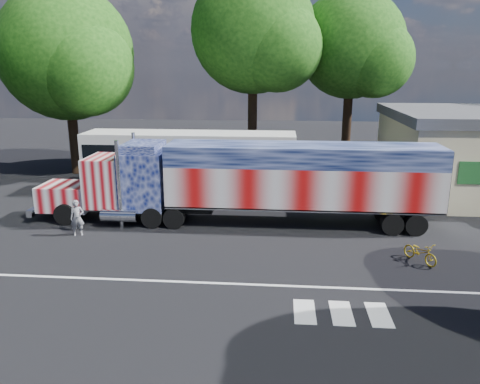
# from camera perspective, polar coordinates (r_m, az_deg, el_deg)

# --- Properties ---
(ground) EXTENTS (100.00, 100.00, 0.00)m
(ground) POSITION_cam_1_polar(r_m,az_deg,el_deg) (20.38, -0.72, -7.38)
(ground) COLOR black
(lane_markings) EXTENTS (30.00, 2.67, 0.01)m
(lane_markings) POSITION_cam_1_polar(r_m,az_deg,el_deg) (16.88, 3.92, -12.44)
(lane_markings) COLOR silver
(lane_markings) RESTS_ON ground
(semi_truck) EXTENTS (20.57, 3.25, 4.39)m
(semi_truck) POSITION_cam_1_polar(r_m,az_deg,el_deg) (23.44, 1.33, 1.45)
(semi_truck) COLOR black
(semi_truck) RESTS_ON ground
(coach_bus) EXTENTS (13.10, 3.05, 3.81)m
(coach_bus) POSITION_cam_1_polar(r_m,az_deg,el_deg) (29.50, -6.10, 3.68)
(coach_bus) COLOR white
(coach_bus) RESTS_ON ground
(woman) EXTENTS (0.74, 0.61, 1.73)m
(woman) POSITION_cam_1_polar(r_m,az_deg,el_deg) (23.39, -19.24, -3.00)
(woman) COLOR slate
(woman) RESTS_ON ground
(bicycle) EXTENTS (1.40, 1.71, 0.87)m
(bicycle) POSITION_cam_1_polar(r_m,az_deg,el_deg) (20.64, 21.12, -6.85)
(bicycle) COLOR gold
(bicycle) RESTS_ON ground
(tree_nw_a) EXTENTS (9.86, 9.39, 13.34)m
(tree_nw_a) POSITION_cam_1_polar(r_m,az_deg,el_deg) (36.33, -20.24, 15.52)
(tree_nw_a) COLOR black
(tree_nw_a) RESTS_ON ground
(tree_n_mid) EXTENTS (9.54, 9.08, 14.79)m
(tree_n_mid) POSITION_cam_1_polar(r_m,az_deg,el_deg) (36.02, 1.85, 18.95)
(tree_n_mid) COLOR black
(tree_n_mid) RESTS_ON ground
(tree_ne_a) EXTENTS (8.45, 8.05, 13.33)m
(tree_ne_a) POSITION_cam_1_polar(r_m,az_deg,el_deg) (37.99, 13.64, 16.92)
(tree_ne_a) COLOR black
(tree_ne_a) RESTS_ON ground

